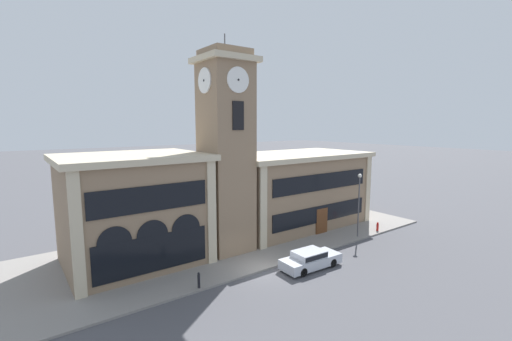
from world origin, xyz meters
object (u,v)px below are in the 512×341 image
Objects in this scene: parked_car_near at (310,259)px; fire_hydrant at (378,227)px; street_lamp at (359,196)px; bollard at (199,280)px.

fire_hydrant is at bearing 12.84° from parked_car_near.
street_lamp is at bearing 178.83° from fire_hydrant.
parked_car_near reaches higher than fire_hydrant.
bollard is at bearing -178.81° from street_lamp.
bollard is (-16.82, -0.35, -3.40)m from street_lamp.
parked_car_near is 9.42m from street_lamp.
street_lamp is 17.16m from bollard.
parked_car_near is 8.49m from bollard.
fire_hydrant is (11.62, 2.13, -0.14)m from parked_car_near.
parked_car_near is 11.81m from fire_hydrant.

